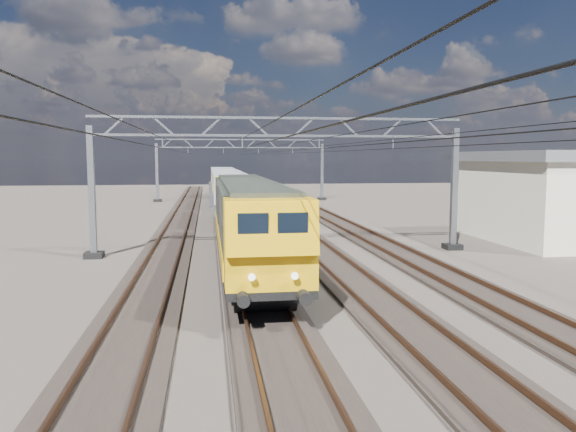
{
  "coord_description": "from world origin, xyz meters",
  "views": [
    {
      "loc": [
        -3.74,
        -24.93,
        5.05
      ],
      "look_at": [
        -0.21,
        0.01,
        2.4
      ],
      "focal_mm": 35.0,
      "sensor_mm": 36.0,
      "label": 1
    }
  ],
  "objects": [
    {
      "name": "ground",
      "position": [
        0.0,
        0.0,
        0.0
      ],
      "size": [
        160.0,
        160.0,
        0.0
      ],
      "primitive_type": "plane",
      "color": "black",
      "rests_on": "ground"
    },
    {
      "name": "track_outer_west",
      "position": [
        -6.0,
        0.0,
        0.07
      ],
      "size": [
        2.6,
        140.0,
        0.3
      ],
      "color": "black",
      "rests_on": "ground"
    },
    {
      "name": "track_loco",
      "position": [
        -2.0,
        0.0,
        0.07
      ],
      "size": [
        2.6,
        140.0,
        0.3
      ],
      "color": "black",
      "rests_on": "ground"
    },
    {
      "name": "track_inner_east",
      "position": [
        2.0,
        0.0,
        0.07
      ],
      "size": [
        2.6,
        140.0,
        0.3
      ],
      "color": "black",
      "rests_on": "ground"
    },
    {
      "name": "track_outer_east",
      "position": [
        6.0,
        0.0,
        0.07
      ],
      "size": [
        2.6,
        140.0,
        0.3
      ],
      "color": "black",
      "rests_on": "ground"
    },
    {
      "name": "catenary_gantry_mid",
      "position": [
        0.0,
        4.0,
        3.91
      ],
      "size": [
        19.9,
        0.9,
        7.11
      ],
      "color": "gray",
      "rests_on": "ground"
    },
    {
      "name": "catenary_gantry_far",
      "position": [
        0.0,
        40.0,
        3.91
      ],
      "size": [
        19.9,
        0.9,
        7.11
      ],
      "color": "gray",
      "rests_on": "ground"
    },
    {
      "name": "overhead_wires",
      "position": [
        0.0,
        8.0,
        5.75
      ],
      "size": [
        12.03,
        140.0,
        0.53
      ],
      "color": "black",
      "rests_on": "ground"
    },
    {
      "name": "locomotive",
      "position": [
        -2.0,
        0.47,
        2.33
      ],
      "size": [
        2.76,
        21.1,
        3.62
      ],
      "color": "black",
      "rests_on": "ground"
    },
    {
      "name": "hopper_wagon_lead",
      "position": [
        -2.0,
        18.16,
        2.23
      ],
      "size": [
        3.38,
        13.0,
        3.25
      ],
      "color": "black",
      "rests_on": "ground"
    },
    {
      "name": "hopper_wagon_mid",
      "position": [
        -2.0,
        32.36,
        2.23
      ],
      "size": [
        3.38,
        13.0,
        3.25
      ],
      "color": "black",
      "rests_on": "ground"
    },
    {
      "name": "hopper_wagon_third",
      "position": [
        -2.0,
        46.56,
        2.23
      ],
      "size": [
        3.38,
        13.0,
        3.25
      ],
      "color": "black",
      "rests_on": "ground"
    }
  ]
}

